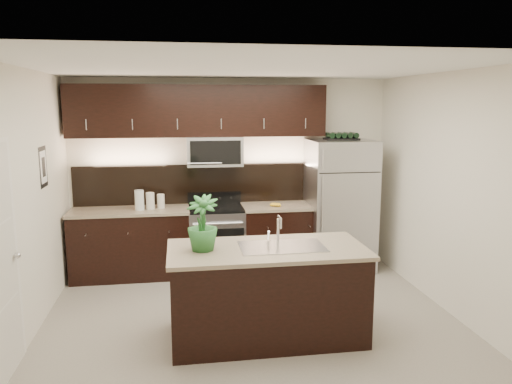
% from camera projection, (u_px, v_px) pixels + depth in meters
% --- Properties ---
extents(ground, '(4.50, 4.50, 0.00)m').
position_uv_depth(ground, '(252.00, 321.00, 5.46)').
color(ground, gray).
rests_on(ground, ground).
extents(room_walls, '(4.52, 4.02, 2.71)m').
position_uv_depth(room_walls, '(241.00, 168.00, 5.11)').
color(room_walls, silver).
rests_on(room_walls, ground).
extents(counter_run, '(3.51, 0.65, 0.94)m').
position_uv_depth(counter_run, '(202.00, 240.00, 6.95)').
color(counter_run, black).
rests_on(counter_run, ground).
extents(upper_fixtures, '(3.49, 0.40, 1.66)m').
position_uv_depth(upper_fixtures, '(201.00, 119.00, 6.80)').
color(upper_fixtures, black).
rests_on(upper_fixtures, counter_run).
extents(island, '(1.96, 0.96, 0.94)m').
position_uv_depth(island, '(267.00, 292.00, 5.02)').
color(island, black).
rests_on(island, ground).
extents(sink_faucet, '(0.84, 0.50, 0.28)m').
position_uv_depth(sink_faucet, '(282.00, 245.00, 4.97)').
color(sink_faucet, silver).
rests_on(sink_faucet, island).
extents(refrigerator, '(0.89, 0.80, 1.85)m').
position_uv_depth(refrigerator, '(339.00, 205.00, 7.11)').
color(refrigerator, '#B2B2B7').
rests_on(refrigerator, ground).
extents(wine_rack, '(0.46, 0.28, 0.11)m').
position_uv_depth(wine_rack, '(341.00, 136.00, 6.94)').
color(wine_rack, black).
rests_on(wine_rack, refrigerator).
extents(plant, '(0.38, 0.38, 0.54)m').
position_uv_depth(plant, '(202.00, 223.00, 4.81)').
color(plant, '#28642A').
rests_on(plant, island).
extents(canisters, '(0.39, 0.20, 0.27)m').
position_uv_depth(canisters, '(148.00, 201.00, 6.72)').
color(canisters, silver).
rests_on(canisters, counter_run).
extents(french_press, '(0.12, 0.12, 0.34)m').
position_uv_depth(french_press, '(316.00, 196.00, 7.04)').
color(french_press, silver).
rests_on(french_press, counter_run).
extents(bananas, '(0.20, 0.18, 0.05)m').
position_uv_depth(bananas, '(273.00, 204.00, 6.94)').
color(bananas, gold).
rests_on(bananas, counter_run).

